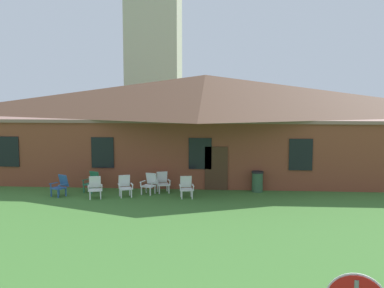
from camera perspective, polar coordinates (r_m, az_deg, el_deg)
brick_building at (r=27.82m, az=1.59°, el=2.53°), size 24.71×10.40×5.63m
dome_tower at (r=45.85m, az=-4.55°, el=12.72°), size 5.18×5.18×21.05m
lawn_chair_by_porch at (r=22.62m, az=-15.37°, el=-4.74°), size 0.83×0.86×0.96m
lawn_chair_near_door at (r=23.15m, az=-11.77°, el=-4.38°), size 0.79×0.84×0.96m
lawn_chair_left_end at (r=21.86m, az=-11.46°, el=-5.02°), size 0.75×0.80×0.96m
lawn_chair_middle at (r=21.94m, az=-7.98°, el=-4.91°), size 0.78×0.83×0.96m
lawn_chair_right_end at (r=22.34m, az=-5.08°, el=-4.66°), size 0.77×0.82×0.96m
lawn_chair_far_side at (r=22.66m, az=-3.52°, el=-4.48°), size 0.76×0.81×0.96m
lawn_chair_under_eave at (r=21.51m, az=-0.69°, el=-5.08°), size 0.71×0.75×0.96m
trash_bin at (r=22.88m, az=7.78°, el=-4.43°), size 0.56×0.56×0.98m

